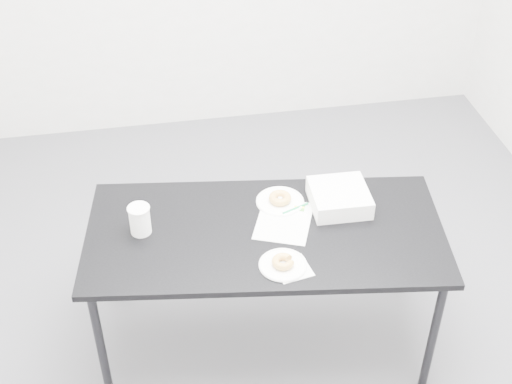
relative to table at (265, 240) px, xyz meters
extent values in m
plane|color=#4E4D52|center=(0.01, 0.15, -0.68)|extent=(4.00, 4.00, 0.00)
cube|color=black|center=(0.00, 0.00, 0.04)|extent=(1.70, 0.97, 0.03)
cylinder|color=black|center=(-0.78, -0.21, -0.33)|extent=(0.04, 0.04, 0.71)
cylinder|color=black|center=(-0.70, 0.42, -0.33)|extent=(0.04, 0.04, 0.71)
cylinder|color=black|center=(0.70, -0.42, -0.33)|extent=(0.04, 0.04, 0.71)
cylinder|color=black|center=(0.78, 0.21, -0.33)|extent=(0.04, 0.04, 0.71)
cube|color=white|center=(0.10, 0.05, 0.06)|extent=(0.33, 0.37, 0.00)
cube|color=green|center=(0.19, 0.13, 0.06)|extent=(0.06, 0.06, 0.00)
cylinder|color=#0C8548|center=(0.17, 0.12, 0.06)|extent=(0.14, 0.06, 0.01)
cube|color=white|center=(0.07, -0.26, 0.06)|extent=(0.17, 0.17, 0.00)
cylinder|color=white|center=(0.03, -0.24, 0.06)|extent=(0.21, 0.21, 0.01)
torus|color=gold|center=(0.03, -0.24, 0.08)|extent=(0.10, 0.10, 0.03)
cylinder|color=white|center=(0.11, 0.19, 0.06)|extent=(0.23, 0.23, 0.01)
torus|color=gold|center=(0.11, 0.19, 0.08)|extent=(0.13, 0.13, 0.04)
cylinder|color=white|center=(-0.55, 0.09, 0.13)|extent=(0.09, 0.09, 0.14)
cylinder|color=white|center=(0.11, 0.20, 0.06)|extent=(0.09, 0.09, 0.01)
cube|color=white|center=(0.37, 0.12, 0.10)|extent=(0.27, 0.27, 0.09)
camera|label=1|loc=(-0.47, -2.37, 2.17)|focal=50.00mm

